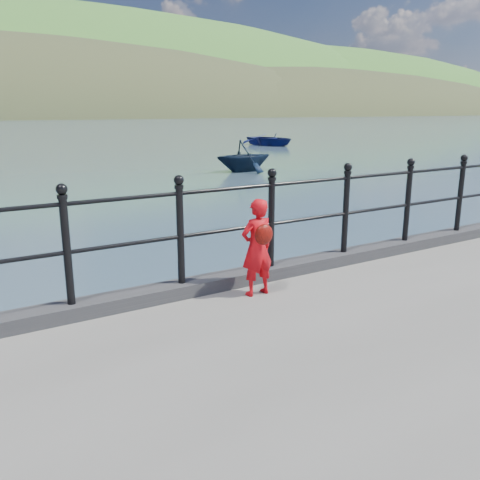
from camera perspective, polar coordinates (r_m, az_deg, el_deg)
ground at (r=6.52m, az=-1.92°, el=-13.08°), size 600.00×600.00×0.00m
kerb at (r=5.97m, az=-1.30°, el=-4.48°), size 60.00×0.30×0.15m
railing at (r=5.77m, az=-1.34°, el=2.57°), size 18.11×0.11×1.20m
far_shore at (r=249.21m, az=-22.11°, el=7.53°), size 830.00×200.00×156.00m
child at (r=5.56m, az=1.95°, el=-0.78°), size 0.40×0.32×1.09m
launch_blue at (r=44.42m, az=3.46°, el=11.22°), size 4.12×5.35×1.02m
launch_navy at (r=25.43m, az=0.45°, el=9.44°), size 3.02×2.62×1.56m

